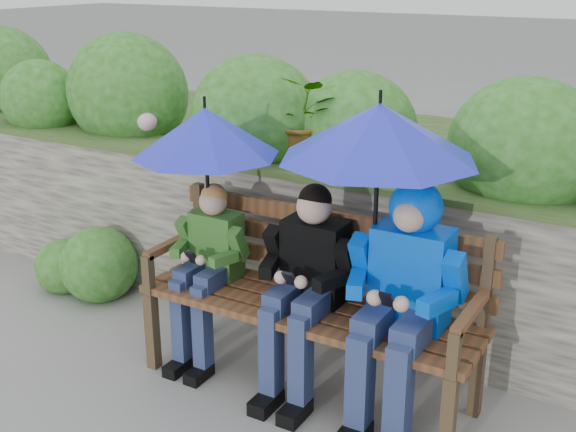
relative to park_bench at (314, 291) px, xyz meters
The scene contains 8 objects.
ground 0.58m from the park_bench, 143.93° to the right, with size 60.00×60.00×0.00m, color slate.
garden_backdrop 1.53m from the park_bench, 100.77° to the left, with size 8.00×2.87×1.77m.
park_bench is the anchor object (origin of this frame).
boy_left 0.64m from the park_bench, behind, with size 0.42×0.48×1.05m.
boy_middle 0.13m from the park_bench, 90.93° to the right, with size 0.49×0.57×1.14m.
boy_right 0.56m from the park_bench, ahead, with size 0.55×0.67×1.23m.
umbrella_left 1.02m from the park_bench, behind, with size 0.81×0.81×0.81m.
umbrella_right 0.96m from the park_bench, ahead, with size 0.96×0.96×0.91m.
Camera 1 is at (1.77, -2.96, 2.19)m, focal length 45.00 mm.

